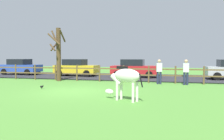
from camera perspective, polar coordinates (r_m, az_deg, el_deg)
ground_plane at (r=12.22m, az=-9.36°, el=-5.23°), size 60.00×60.00×0.00m
parking_asphalt at (r=21.00m, az=1.11°, el=-1.64°), size 28.00×7.40×0.05m
paddock_fence at (r=16.88m, az=-3.12°, el=-0.56°), size 21.65×0.11×1.20m
bare_tree at (r=17.69m, az=-13.21°, el=4.23°), size 1.18×1.19×3.97m
zebra at (r=9.36m, az=3.31°, el=-2.03°), size 1.80×1.07×1.41m
crow_on_grass at (r=13.56m, az=-17.04°, el=-3.96°), size 0.21×0.10×0.20m
parked_car_blue at (r=25.06m, az=-21.72°, el=0.79°), size 4.03×1.94×1.56m
parked_car_red at (r=20.15m, az=5.49°, el=0.48°), size 4.02×1.92×1.56m
parked_car_yellow at (r=21.69m, az=-8.90°, el=0.64°), size 4.03×1.93×1.56m
visitor_left_of_tree at (r=15.47m, az=17.88°, el=-0.21°), size 0.36×0.22×1.64m
visitor_right_of_tree at (r=15.53m, az=11.62°, el=-0.12°), size 0.40×0.29×1.64m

